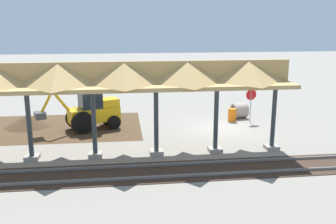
{
  "coord_description": "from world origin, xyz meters",
  "views": [
    {
      "loc": [
        6.37,
        23.09,
        6.83
      ],
      "look_at": [
        3.71,
        1.74,
        1.6
      ],
      "focal_mm": 40.0,
      "sensor_mm": 36.0,
      "label": 1
    }
  ],
  "objects_px": {
    "concrete_pipe": "(239,111)",
    "backhoe": "(91,110)",
    "stop_sign": "(251,99)",
    "traffic_barrel": "(232,115)"
  },
  "relations": [
    {
      "from": "concrete_pipe",
      "to": "traffic_barrel",
      "type": "bearing_deg",
      "value": 47.36
    },
    {
      "from": "stop_sign",
      "to": "concrete_pipe",
      "type": "relative_size",
      "value": 1.88
    },
    {
      "from": "backhoe",
      "to": "concrete_pipe",
      "type": "relative_size",
      "value": 4.24
    },
    {
      "from": "backhoe",
      "to": "concrete_pipe",
      "type": "distance_m",
      "value": 10.55
    },
    {
      "from": "backhoe",
      "to": "traffic_barrel",
      "type": "xyz_separation_m",
      "value": [
        -9.59,
        -0.83,
        -0.81
      ]
    },
    {
      "from": "stop_sign",
      "to": "traffic_barrel",
      "type": "relative_size",
      "value": 2.59
    },
    {
      "from": "backhoe",
      "to": "concrete_pipe",
      "type": "height_order",
      "value": "backhoe"
    },
    {
      "from": "stop_sign",
      "to": "concrete_pipe",
      "type": "distance_m",
      "value": 1.77
    },
    {
      "from": "concrete_pipe",
      "to": "backhoe",
      "type": "bearing_deg",
      "value": 9.24
    },
    {
      "from": "stop_sign",
      "to": "traffic_barrel",
      "type": "bearing_deg",
      "value": -20.53
    }
  ]
}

